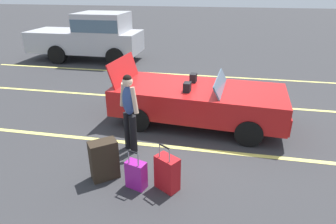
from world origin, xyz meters
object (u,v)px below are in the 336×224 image
(suitcase_large_black, at_px, (104,160))
(suitcase_medium_bright, at_px, (167,173))
(convertible_car, at_px, (206,101))
(suitcase_small_carryon, at_px, (136,175))
(traveler_person, at_px, (129,109))
(parked_pickup_truck_near, at_px, (94,36))

(suitcase_large_black, bearing_deg, suitcase_medium_bright, -132.39)
(convertible_car, height_order, suitcase_medium_bright, convertible_car)
(suitcase_large_black, distance_m, suitcase_small_carryon, 0.67)
(suitcase_medium_bright, xyz_separation_m, traveler_person, (-1.00, 1.10, 0.62))
(convertible_car, relative_size, suitcase_large_black, 5.77)
(suitcase_medium_bright, bearing_deg, convertible_car, 22.73)
(convertible_car, bearing_deg, traveler_person, -128.00)
(suitcase_medium_bright, bearing_deg, parked_pickup_truck_near, 63.21)
(suitcase_small_carryon, height_order, parked_pickup_truck_near, parked_pickup_truck_near)
(suitcase_small_carryon, bearing_deg, suitcase_medium_bright, -64.72)
(suitcase_large_black, xyz_separation_m, parked_pickup_truck_near, (-3.84, 8.22, 0.74))
(convertible_car, distance_m, traveler_person, 2.15)
(suitcase_small_carryon, xyz_separation_m, traveler_person, (-0.47, 1.17, 0.68))
(suitcase_large_black, height_order, suitcase_small_carryon, suitcase_small_carryon)
(suitcase_large_black, xyz_separation_m, suitcase_small_carryon, (0.64, -0.16, -0.11))
(suitcase_large_black, bearing_deg, convertible_car, -70.12)
(convertible_car, height_order, suitcase_large_black, convertible_car)
(suitcase_large_black, xyz_separation_m, suitcase_medium_bright, (1.17, -0.09, -0.06))
(suitcase_medium_bright, bearing_deg, suitcase_large_black, 117.86)
(suitcase_small_carryon, relative_size, parked_pickup_truck_near, 0.15)
(convertible_car, bearing_deg, suitcase_large_black, -117.34)
(convertible_car, height_order, parked_pickup_truck_near, parked_pickup_truck_near)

